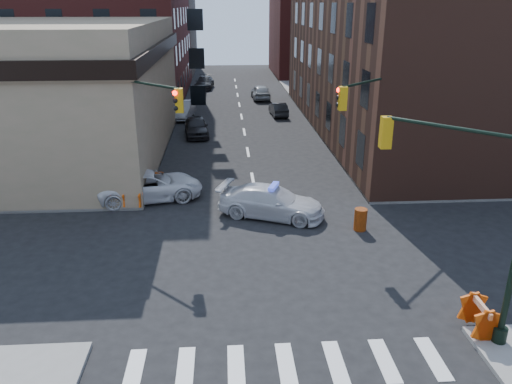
{
  "coord_description": "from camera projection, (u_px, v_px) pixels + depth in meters",
  "views": [
    {
      "loc": [
        -1.7,
        -18.8,
        10.14
      ],
      "look_at": [
        -0.33,
        2.04,
        2.2
      ],
      "focal_mm": 35.0,
      "sensor_mm": 36.0,
      "label": 1
    }
  ],
  "objects": [
    {
      "name": "ground",
      "position": [
        267.0,
        257.0,
        21.24
      ],
      "size": [
        140.0,
        140.0,
        0.0
      ],
      "primitive_type": "plane",
      "color": "black",
      "rests_on": "ground"
    },
    {
      "name": "sidewalk_nw",
      "position": [
        12.0,
        109.0,
        50.35
      ],
      "size": [
        34.0,
        54.5,
        0.15
      ],
      "primitive_type": "cube",
      "color": "gray",
      "rests_on": "ground"
    },
    {
      "name": "sidewalk_ne",
      "position": [
        455.0,
        103.0,
        53.17
      ],
      "size": [
        34.0,
        54.5,
        0.15
      ],
      "primitive_type": "cube",
      "color": "gray",
      "rests_on": "ground"
    },
    {
      "name": "commercial_row_ne",
      "position": [
        403.0,
        44.0,
        40.54
      ],
      "size": [
        14.0,
        34.0,
        14.0
      ],
      "primitive_type": "cube",
      "color": "#48281D",
      "rests_on": "ground"
    },
    {
      "name": "filler_nw",
      "position": [
        126.0,
        18.0,
        75.24
      ],
      "size": [
        20.0,
        18.0,
        16.0
      ],
      "primitive_type": "cube",
      "color": "brown",
      "rests_on": "ground"
    },
    {
      "name": "filler_ne",
      "position": [
        327.0,
        32.0,
        74.06
      ],
      "size": [
        16.0,
        16.0,
        12.0
      ],
      "primitive_type": "cube",
      "color": "#571E1B",
      "rests_on": "ground"
    },
    {
      "name": "signal_pole_se",
      "position": [
        486.0,
        201.0,
        14.82
      ],
      "size": [
        5.4,
        5.27,
        8.0
      ],
      "rotation": [
        0.0,
        0.0,
        2.36
      ],
      "color": "black",
      "rests_on": "sidewalk_se"
    },
    {
      "name": "signal_pole_nw",
      "position": [
        139.0,
        130.0,
        24.32
      ],
      "size": [
        3.58,
        3.67,
        8.0
      ],
      "rotation": [
        0.0,
        0.0,
        -0.79
      ],
      "color": "black",
      "rests_on": "sidewalk_nw"
    },
    {
      "name": "signal_pole_ne",
      "position": [
        374.0,
        126.0,
        25.05
      ],
      "size": [
        3.67,
        3.58,
        8.0
      ],
      "rotation": [
        0.0,
        0.0,
        -2.36
      ],
      "color": "black",
      "rests_on": "sidewalk_ne"
    },
    {
      "name": "tree_ne_near",
      "position": [
        325.0,
        82.0,
        44.71
      ],
      "size": [
        3.0,
        3.0,
        4.85
      ],
      "color": "black",
      "rests_on": "sidewalk_ne"
    },
    {
      "name": "tree_ne_far",
      "position": [
        310.0,
        71.0,
        52.17
      ],
      "size": [
        3.0,
        3.0,
        4.85
      ],
      "color": "black",
      "rests_on": "sidewalk_ne"
    },
    {
      "name": "police_car",
      "position": [
        271.0,
        202.0,
        25.05
      ],
      "size": [
        5.78,
        3.96,
        1.55
      ],
      "primitive_type": "imported",
      "rotation": [
        0.0,
        0.0,
        1.2
      ],
      "color": "silver",
      "rests_on": "ground"
    },
    {
      "name": "pickup",
      "position": [
        150.0,
        186.0,
        27.23
      ],
      "size": [
        6.1,
        3.76,
        1.58
      ],
      "primitive_type": "imported",
      "rotation": [
        0.0,
        0.0,
        1.78
      ],
      "color": "silver",
      "rests_on": "ground"
    },
    {
      "name": "parked_car_wnear",
      "position": [
        196.0,
        127.0,
        40.29
      ],
      "size": [
        2.28,
        4.68,
        1.54
      ],
      "primitive_type": "imported",
      "rotation": [
        0.0,
        0.0,
        0.1
      ],
      "color": "black",
      "rests_on": "ground"
    },
    {
      "name": "parked_car_wfar",
      "position": [
        183.0,
        110.0,
        46.48
      ],
      "size": [
        2.21,
        5.06,
        1.62
      ],
      "primitive_type": "imported",
      "rotation": [
        0.0,
        0.0,
        -0.1
      ],
      "color": "gray",
      "rests_on": "ground"
    },
    {
      "name": "parked_car_wdeep",
      "position": [
        204.0,
        83.0,
        62.61
      ],
      "size": [
        2.51,
        5.3,
        1.49
      ],
      "primitive_type": "imported",
      "rotation": [
        0.0,
        0.0,
        -0.08
      ],
      "color": "black",
      "rests_on": "ground"
    },
    {
      "name": "parked_car_enear",
      "position": [
        278.0,
        109.0,
        47.52
      ],
      "size": [
        1.61,
        3.93,
        1.27
      ],
      "primitive_type": "imported",
      "rotation": [
        0.0,
        0.0,
        3.21
      ],
      "color": "black",
      "rests_on": "ground"
    },
    {
      "name": "parked_car_efar",
      "position": [
        261.0,
        92.0,
        55.68
      ],
      "size": [
        2.07,
        4.79,
        1.61
      ],
      "primitive_type": "imported",
      "rotation": [
        0.0,
        0.0,
        3.18
      ],
      "color": "#94989C",
      "rests_on": "ground"
    },
    {
      "name": "pedestrian_a",
      "position": [
        66.0,
        173.0,
        28.67
      ],
      "size": [
        0.62,
        0.41,
        1.69
      ],
      "primitive_type": "imported",
      "rotation": [
        0.0,
        0.0,
        -0.0
      ],
      "color": "black",
      "rests_on": "sidewalk_nw"
    },
    {
      "name": "pedestrian_b",
      "position": [
        94.0,
        189.0,
        25.95
      ],
      "size": [
        0.88,
        0.69,
        1.78
      ],
      "primitive_type": "imported",
      "rotation": [
        0.0,
        0.0,
        0.02
      ],
      "color": "black",
      "rests_on": "sidewalk_nw"
    },
    {
      "name": "pedestrian_c",
      "position": [
        78.0,
        170.0,
        28.69
      ],
      "size": [
        1.07,
        1.16,
        1.9
      ],
      "primitive_type": "imported",
      "rotation": [
        0.0,
        0.0,
        0.89
      ],
      "color": "#1D1F2C",
      "rests_on": "sidewalk_nw"
    },
    {
      "name": "barrel_road",
      "position": [
        360.0,
        219.0,
        23.6
      ],
      "size": [
        0.74,
        0.74,
        1.07
      ],
      "primitive_type": "cylinder",
      "rotation": [
        0.0,
        0.0,
        0.29
      ],
      "color": "#C63B09",
      "rests_on": "ground"
    },
    {
      "name": "barrel_bank",
      "position": [
        160.0,
        180.0,
        28.98
      ],
      "size": [
        0.67,
        0.67,
        0.93
      ],
      "primitive_type": "cylinder",
      "rotation": [
        0.0,
        0.0,
        -0.36
      ],
      "color": "#EE400B",
      "rests_on": "ground"
    },
    {
      "name": "barricade_se_a",
      "position": [
        479.0,
        316.0,
        16.09
      ],
      "size": [
        0.72,
        1.39,
        1.03
      ],
      "primitive_type": null,
      "rotation": [
        0.0,
        0.0,
        1.54
      ],
      "color": "orange",
      "rests_on": "sidewalk_se"
    },
    {
      "name": "barricade_nw_a",
      "position": [
        133.0,
        199.0,
        25.96
      ],
      "size": [
        1.17,
        0.69,
        0.83
      ],
      "primitive_type": null,
      "rotation": [
        0.0,
        0.0,
        -0.14
      ],
      "color": "#E75F0A",
      "rests_on": "sidewalk_nw"
    },
    {
      "name": "barricade_nw_b",
      "position": [
        39.0,
        187.0,
        27.52
      ],
      "size": [
        1.29,
        0.79,
        0.91
      ],
      "primitive_type": null,
      "rotation": [
        0.0,
        0.0,
        -0.16
      ],
      "color": "#CE5D09",
      "rests_on": "sidewalk_nw"
    }
  ]
}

